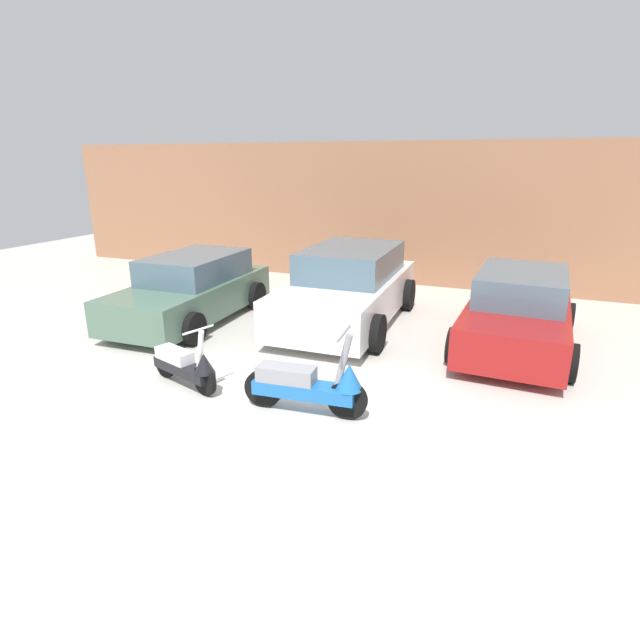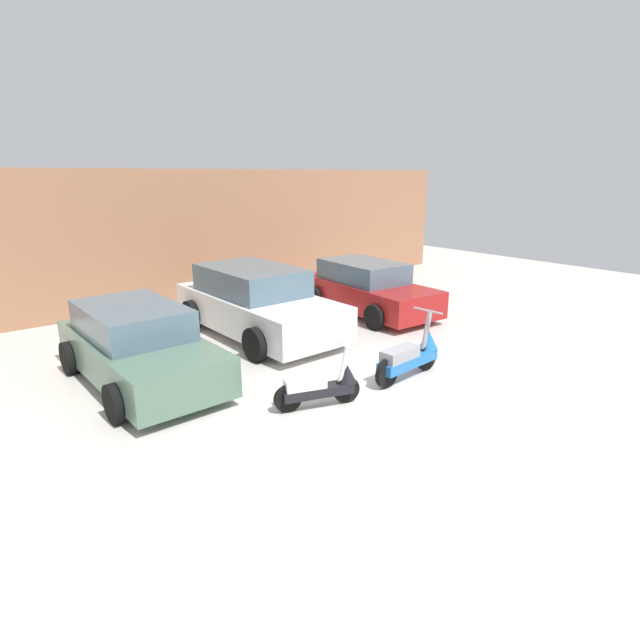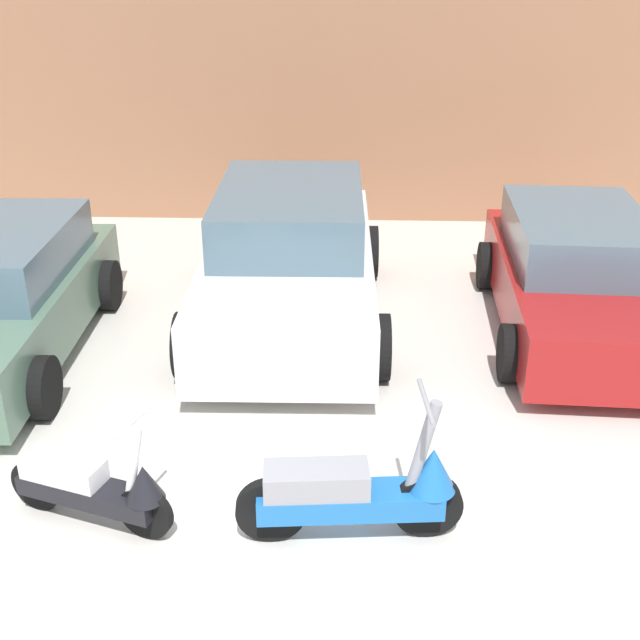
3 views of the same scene
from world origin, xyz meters
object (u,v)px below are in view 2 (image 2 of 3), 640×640
Objects in this scene: car_rear_left at (138,346)px; car_rear_center at (257,303)px; car_rear_right at (367,289)px; scooter_front_left at (321,386)px; scooter_front_right at (411,355)px.

car_rear_center is (2.90, 0.98, 0.08)m from car_rear_left.
car_rear_center reaches higher than car_rear_right.
scooter_front_left is 3.20m from car_rear_left.
car_rear_center reaches higher than scooter_front_right.
scooter_front_right is 4.22m from car_rear_right.
scooter_front_left is 5.46m from car_rear_right.
scooter_front_right is 0.37× the size of car_rear_center.
scooter_front_left is 0.30× the size of car_rear_center.
car_rear_right is (2.34, 3.51, 0.21)m from scooter_front_right.
car_rear_center is 3.09m from car_rear_right.
scooter_front_right is at bearing 51.86° from car_rear_left.
car_rear_center is (-0.75, 3.71, 0.29)m from scooter_front_right.
scooter_front_left is 0.34× the size of car_rear_right.
car_rear_left is (-1.76, 2.66, 0.28)m from scooter_front_left.
scooter_front_left is 0.34× the size of car_rear_left.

